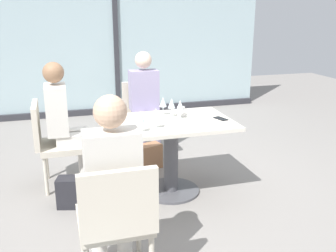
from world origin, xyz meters
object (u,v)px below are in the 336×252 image
at_px(chair_far_left, 54,139).
at_px(wine_glass_3, 180,105).
at_px(handbag_2, 74,192).
at_px(wine_glass_2, 163,102).
at_px(chair_near_window, 143,113).
at_px(wine_glass_0, 156,114).
at_px(dining_table_main, 171,142).
at_px(person_near_window, 145,99).
at_px(wine_glass_1, 172,104).
at_px(handbag_0, 148,157).
at_px(cell_phone_on_table, 221,119).
at_px(chair_front_left, 116,217).
at_px(wine_glass_4, 141,117).
at_px(coffee_cup, 181,111).
at_px(person_front_left, 112,180).
at_px(person_far_left, 64,119).

bearing_deg(chair_far_left, wine_glass_3, -19.92).
relative_size(wine_glass_3, handbag_2, 0.62).
relative_size(chair_far_left, wine_glass_2, 4.70).
distance_m(chair_near_window, wine_glass_0, 1.44).
relative_size(dining_table_main, person_near_window, 0.90).
xyz_separation_m(wine_glass_1, handbag_2, (-0.97, -0.16, -0.72)).
bearing_deg(person_near_window, chair_far_left, -150.40).
bearing_deg(wine_glass_2, handbag_0, 98.06).
bearing_deg(wine_glass_1, wine_glass_0, -126.65).
height_order(cell_phone_on_table, handbag_0, cell_phone_on_table).
height_order(chair_near_window, wine_glass_1, wine_glass_1).
bearing_deg(chair_front_left, wine_glass_4, 68.27).
distance_m(coffee_cup, handbag_0, 0.83).
relative_size(chair_near_window, wine_glass_0, 4.70).
height_order(wine_glass_3, cell_phone_on_table, wine_glass_3).
bearing_deg(person_near_window, chair_near_window, 90.00).
height_order(chair_front_left, person_near_window, person_near_window).
bearing_deg(wine_glass_4, person_near_window, 75.45).
xyz_separation_m(person_near_window, person_front_left, (-0.71, -2.15, 0.00)).
xyz_separation_m(wine_glass_3, cell_phone_on_table, (0.37, -0.11, -0.13)).
bearing_deg(person_far_left, coffee_cup, -15.99).
height_order(person_far_left, cell_phone_on_table, person_far_left).
bearing_deg(cell_phone_on_table, wine_glass_2, 132.75).
bearing_deg(wine_glass_0, person_front_left, -120.51).
relative_size(person_far_left, wine_glass_3, 6.81).
bearing_deg(cell_phone_on_table, chair_far_left, 143.26).
height_order(wine_glass_1, handbag_0, wine_glass_1).
height_order(person_front_left, coffee_cup, person_front_left).
relative_size(wine_glass_3, handbag_0, 0.62).
distance_m(dining_table_main, wine_glass_3, 0.36).
bearing_deg(wine_glass_0, chair_front_left, -117.66).
bearing_deg(wine_glass_2, cell_phone_on_table, -29.74).
height_order(coffee_cup, handbag_2, coffee_cup).
distance_m(wine_glass_0, handbag_2, 1.04).
relative_size(chair_far_left, coffee_cup, 9.67).
height_order(wine_glass_2, handbag_2, wine_glass_2).
bearing_deg(wine_glass_1, handbag_0, 103.78).
bearing_deg(chair_front_left, person_front_left, 90.00).
bearing_deg(person_far_left, handbag_0, 10.86).
bearing_deg(cell_phone_on_table, person_front_left, -157.42).
bearing_deg(handbag_0, wine_glass_3, -90.33).
relative_size(chair_near_window, cell_phone_on_table, 6.04).
relative_size(person_front_left, wine_glass_3, 6.81).
bearing_deg(handbag_2, dining_table_main, 17.19).
bearing_deg(person_front_left, person_far_left, 99.21).
bearing_deg(person_front_left, wine_glass_3, 53.74).
relative_size(dining_table_main, chair_front_left, 1.31).
height_order(person_far_left, wine_glass_0, person_far_left).
height_order(person_far_left, wine_glass_1, person_far_left).
bearing_deg(chair_far_left, person_near_window, 29.60).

